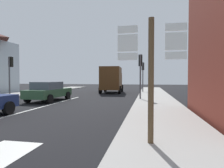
% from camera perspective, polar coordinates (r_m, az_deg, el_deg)
% --- Properties ---
extents(ground_plane, '(80.00, 80.00, 0.00)m').
position_cam_1_polar(ground_plane, '(15.81, -12.76, -4.62)').
color(ground_plane, black).
extents(sidewalk_right, '(2.97, 44.00, 0.14)m').
position_cam_1_polar(sidewalk_right, '(12.53, 13.57, -5.96)').
color(sidewalk_right, '#9E9B96').
rests_on(sidewalk_right, ground).
extents(lane_centre_stripe, '(0.16, 12.00, 0.01)m').
position_cam_1_polar(lane_centre_stripe, '(12.28, -20.29, -6.47)').
color(lane_centre_stripe, silver).
rests_on(lane_centre_stripe, ground).
extents(sedan_far, '(2.11, 4.27, 1.47)m').
position_cam_1_polar(sedan_far, '(15.15, -18.68, -2.05)').
color(sedan_far, '#2D5133').
rests_on(sedan_far, ground).
extents(delivery_truck, '(2.74, 5.12, 3.05)m').
position_cam_1_polar(delivery_truck, '(22.54, -0.09, 1.50)').
color(delivery_truck, '#4C2D14').
rests_on(delivery_truck, ground).
extents(route_sign_post, '(1.66, 0.14, 3.20)m').
position_cam_1_polar(route_sign_post, '(4.70, 11.76, 3.87)').
color(route_sign_post, brown).
rests_on(route_sign_post, ground).
extents(traffic_light_far_right, '(0.30, 0.49, 3.63)m').
position_cam_1_polar(traffic_light_far_right, '(22.76, 9.37, 4.09)').
color(traffic_light_far_right, '#47474C').
rests_on(traffic_light_far_right, ground).
extents(traffic_light_near_right, '(0.30, 0.49, 3.60)m').
position_cam_1_polar(traffic_light_near_right, '(15.03, 8.63, 5.27)').
color(traffic_light_near_right, '#47474C').
rests_on(traffic_light_near_right, ground).
extents(traffic_light_near_left, '(0.30, 0.49, 3.66)m').
position_cam_1_polar(traffic_light_near_left, '(19.02, -28.47, 4.45)').
color(traffic_light_near_left, '#47474C').
rests_on(traffic_light_near_left, ground).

